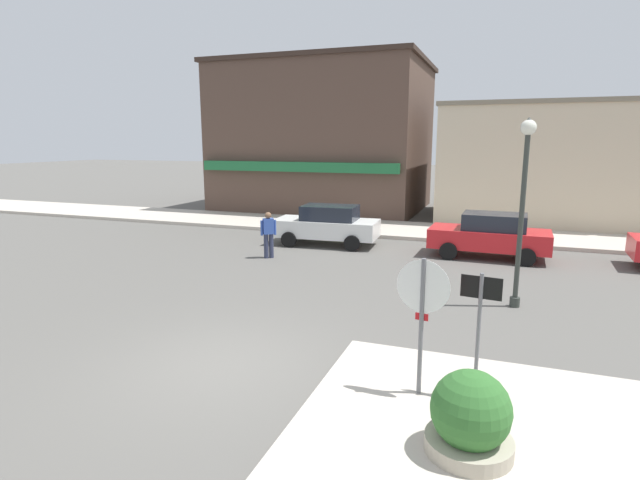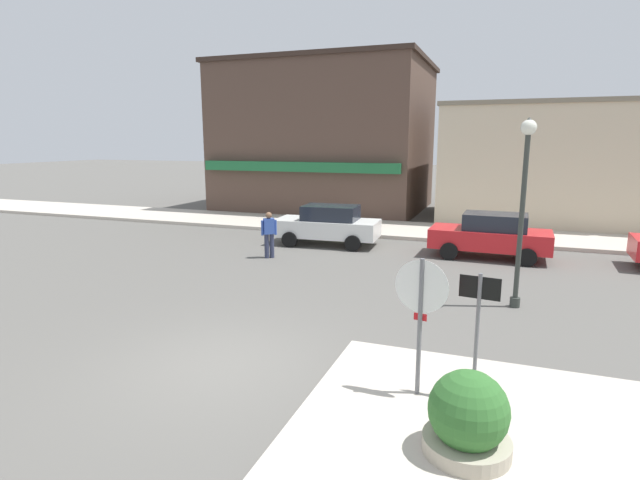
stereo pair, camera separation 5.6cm
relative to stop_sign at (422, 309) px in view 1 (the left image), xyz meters
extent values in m
plane|color=#5B5954|center=(-3.55, 0.07, -1.52)|extent=(160.00, 160.00, 0.00)
cube|color=beige|center=(1.65, -0.77, -1.44)|extent=(6.40, 4.80, 0.15)
cube|color=beige|center=(-3.55, 14.80, -1.44)|extent=(80.00, 4.00, 0.15)
cylinder|color=slate|center=(0.00, -0.01, -0.37)|extent=(0.07, 0.07, 2.30)
cylinder|color=red|center=(0.00, 0.01, 0.35)|extent=(0.75, 0.11, 0.76)
cylinder|color=white|center=(0.00, 0.00, 0.35)|extent=(0.81, 0.12, 0.82)
cube|color=red|center=(0.00, 0.01, -0.13)|extent=(0.20, 0.04, 0.11)
cylinder|color=slate|center=(0.82, 0.20, -0.47)|extent=(0.06, 0.06, 2.10)
cube|color=black|center=(0.82, 0.21, 0.36)|extent=(0.60, 0.09, 0.34)
cube|color=white|center=(0.82, 0.21, 0.36)|extent=(0.54, 0.08, 0.29)
cube|color=black|center=(0.82, 0.22, 0.36)|extent=(0.34, 0.05, 0.08)
cylinder|color=#ADA38E|center=(0.83, -1.30, -1.34)|extent=(1.10, 1.10, 0.35)
sphere|color=#336B2D|center=(0.83, -1.30, -0.79)|extent=(1.00, 1.00, 1.00)
cylinder|color=#333833|center=(1.49, 5.40, 0.58)|extent=(0.12, 0.12, 4.20)
cylinder|color=#333833|center=(1.49, 5.40, -1.40)|extent=(0.24, 0.24, 0.24)
sphere|color=white|center=(1.49, 5.40, 2.79)|extent=(0.36, 0.36, 0.36)
cone|color=#333833|center=(1.49, 5.40, 2.94)|extent=(0.32, 0.32, 0.18)
cube|color=white|center=(-5.34, 10.84, -0.85)|extent=(4.09, 1.92, 0.66)
cube|color=#1E232D|center=(-5.19, 10.84, -0.24)|extent=(2.16, 1.51, 0.56)
cylinder|color=black|center=(-6.53, 9.92, -1.22)|extent=(0.61, 0.21, 0.60)
cylinder|color=black|center=(-6.63, 11.62, -1.22)|extent=(0.61, 0.21, 0.60)
cylinder|color=black|center=(-4.06, 10.06, -1.22)|extent=(0.61, 0.21, 0.60)
cylinder|color=black|center=(-4.15, 11.75, -1.22)|extent=(0.61, 0.21, 0.60)
cube|color=red|center=(0.69, 10.73, -0.85)|extent=(4.05, 1.83, 0.66)
cube|color=#1E232D|center=(0.84, 10.72, -0.24)|extent=(2.12, 1.46, 0.56)
cylinder|color=black|center=(-0.58, 9.92, -1.22)|extent=(0.61, 0.20, 0.60)
cylinder|color=black|center=(-0.52, 11.62, -1.22)|extent=(0.61, 0.20, 0.60)
cylinder|color=black|center=(1.90, 9.84, -1.22)|extent=(0.61, 0.20, 0.60)
cylinder|color=black|center=(1.96, 11.54, -1.22)|extent=(0.61, 0.20, 0.60)
cylinder|color=#2D334C|center=(-6.40, 8.10, -1.09)|extent=(0.16, 0.16, 0.85)
cylinder|color=#2D334C|center=(-6.55, 7.99, -1.09)|extent=(0.16, 0.16, 0.85)
cube|color=#3351A8|center=(-6.48, 8.04, -0.40)|extent=(0.42, 0.39, 0.54)
sphere|color=brown|center=(-6.48, 8.04, -0.02)|extent=(0.22, 0.22, 0.22)
cylinder|color=#3351A8|center=(-6.29, 8.18, -0.45)|extent=(0.13, 0.13, 0.52)
cylinder|color=#3351A8|center=(-6.66, 7.90, -0.45)|extent=(0.13, 0.13, 0.52)
cube|color=brown|center=(-9.04, 21.23, 2.56)|extent=(11.33, 8.86, 8.15)
cube|color=#1E6638|center=(-9.04, 16.65, 1.18)|extent=(10.76, 0.40, 0.50)
cube|color=#352721|center=(-9.04, 21.23, 6.76)|extent=(11.67, 9.13, 0.24)
cube|color=beige|center=(2.38, 20.32, 1.27)|extent=(8.69, 7.72, 5.58)
cube|color=gray|center=(2.38, 20.32, 4.16)|extent=(8.86, 7.88, 0.20)
camera|label=1|loc=(1.01, -7.26, 2.49)|focal=28.00mm
camera|label=2|loc=(1.07, -7.24, 2.49)|focal=28.00mm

